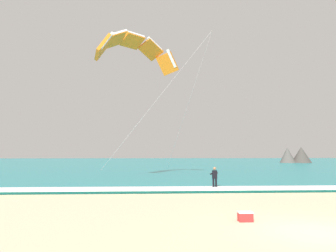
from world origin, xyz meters
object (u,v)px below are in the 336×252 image
kite_primary (135,48)px  cooler_box (245,216)px  surfboard (215,190)px  kitesurfer (215,177)px

kite_primary → cooler_box: 22.93m
cooler_box → kite_primary: bearing=106.4°
cooler_box → surfboard: bearing=84.9°
kitesurfer → kite_primary: size_ratio=0.13×
kite_primary → cooler_box: size_ratio=23.22×
kite_primary → cooler_box: bearing=-73.6°
surfboard → cooler_box: size_ratio=2.47×
kitesurfer → kite_primary: bearing=129.5°
surfboard → kitesurfer: 0.91m
surfboard → cooler_box: 10.53m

